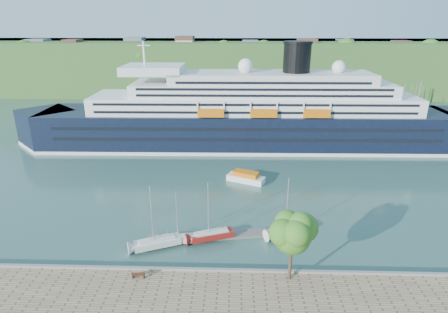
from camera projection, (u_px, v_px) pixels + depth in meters
ground at (208, 276)px, 51.95m from camera, size 400.00×400.00×0.00m
far_hillside at (229, 66)px, 183.88m from camera, size 400.00×50.00×24.00m
quay_coping at (208, 270)px, 51.36m from camera, size 220.00×0.50×0.30m
cruise_ship at (245, 96)px, 100.82m from camera, size 126.59×20.11×28.37m
park_bench at (138, 274)px, 49.79m from camera, size 1.77×0.74×1.13m
promenade_tree at (292, 244)px, 48.00m from camera, size 6.50×6.50×10.77m
floating_pontoon at (209, 236)px, 61.05m from camera, size 19.72×5.19×0.44m
sailboat_white_near at (156, 219)px, 56.38m from camera, size 8.14×5.08×10.21m
sailboat_red at (212, 213)px, 58.54m from camera, size 7.87×4.54×9.82m
sailboat_white_far at (290, 209)px, 59.98m from camera, size 7.75×5.37×9.85m
tender_launch at (246, 177)px, 81.78m from camera, size 8.75×5.98×2.30m
sailboat_extra at (180, 219)px, 57.92m from camera, size 6.94×2.69×8.73m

